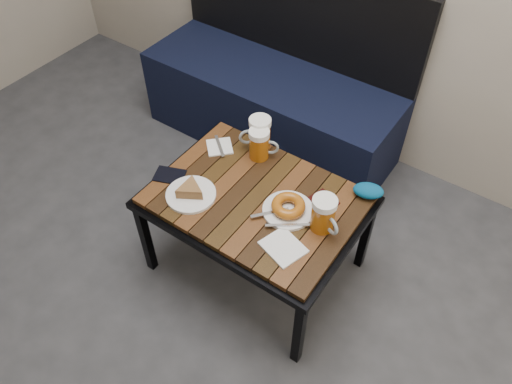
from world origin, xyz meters
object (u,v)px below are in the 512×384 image
Objects in this scene: beer_mug_left at (259,133)px; passport_burgundy at (318,204)px; cafe_table at (256,204)px; knit_pouch at (368,191)px; plate_bagel at (288,208)px; bench at (273,99)px; beer_mug_right at (324,214)px; plate_pie at (191,192)px; beer_mug_centre at (260,144)px; passport_navy at (170,175)px.

beer_mug_left reaches higher than passport_burgundy.
knit_pouch is (0.36, 0.26, 0.07)m from cafe_table.
cafe_table is 3.42× the size of plate_bagel.
bench is 9.21× the size of beer_mug_left.
beer_mug_right reaches higher than knit_pouch.
cafe_table is at bearing 79.96° from beer_mug_left.
plate_bagel is at bearing -53.53° from bench.
bench is 5.69× the size of plate_bagel.
bench is 0.92m from cafe_table.
beer_mug_right is 0.61× the size of plate_bagel.
plate_pie is 1.43× the size of passport_burgundy.
knit_pouch is (0.48, 0.06, -0.04)m from beer_mug_centre.
cafe_table is 0.32m from beer_mug_left.
beer_mug_left is 0.76× the size of plate_pie.
bench is 11.53× the size of knit_pouch.
beer_mug_right reaches higher than plate_pie.
plate_pie is (-0.10, -0.34, -0.05)m from beer_mug_centre.
passport_burgundy is at bearing 25.14° from cafe_table.
beer_mug_centre is at bearing 143.76° from plate_bagel.
beer_mug_left reaches higher than cafe_table.
passport_burgundy is at bearing 116.98° from beer_mug_left.
beer_mug_right reaches higher than cafe_table.
plate_bagel is 0.52m from passport_navy.
beer_mug_left reaches higher than passport_navy.
beer_mug_left reaches higher than beer_mug_centre.
passport_burgundy is at bearing -42.58° from beer_mug_centre.
bench is at bearing 118.80° from cafe_table.
passport_navy and passport_burgundy have the same top height.
beer_mug_right is at bearing -35.83° from passport_burgundy.
beer_mug_centre is at bearing 120.87° from cafe_table.
cafe_table is at bearing -86.08° from beer_mug_centre.
passport_burgundy is (0.66, -0.69, 0.20)m from bench.
passport_burgundy reaches higher than cafe_table.
passport_burgundy is (-0.07, 0.09, -0.07)m from beer_mug_right.
passport_burgundy is at bearing 29.39° from plate_pie.
passport_burgundy is 0.21m from knit_pouch.
bench is 9.95× the size of beer_mug_centre.
bench is 0.72m from beer_mug_centre.
passport_burgundy is at bearing 51.43° from plate_bagel.
plate_pie is 0.82× the size of plate_bagel.
beer_mug_right is at bearing -51.34° from beer_mug_centre.
passport_burgundy is at bearing 88.36° from passport_navy.
plate_pie is at bearing -146.56° from cafe_table.
plate_pie is at bearing -145.04° from knit_pouch.
beer_mug_right is 0.13m from passport_burgundy.
plate_pie is 0.70m from knit_pouch.
passport_navy is at bearing 18.35° from beer_mug_left.
plate_pie is 0.51m from passport_burgundy.
beer_mug_centre is (0.04, -0.05, -0.01)m from beer_mug_left.
knit_pouch is (0.72, 0.37, 0.02)m from passport_navy.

